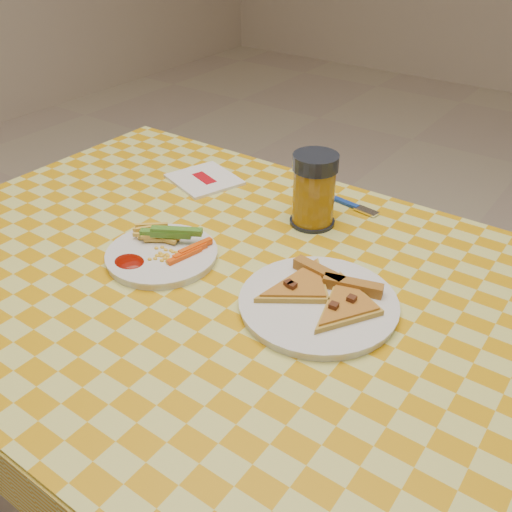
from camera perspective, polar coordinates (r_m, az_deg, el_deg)
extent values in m
cylinder|color=white|center=(1.72, -9.62, -1.63)|extent=(0.06, 0.06, 0.71)
cube|color=brown|center=(0.99, -2.72, -3.31)|extent=(1.20, 0.80, 0.04)
cylinder|color=silver|center=(1.04, -9.38, 0.02)|extent=(0.20, 0.20, 0.01)
cylinder|color=silver|center=(0.91, 6.24, -4.85)|extent=(0.27, 0.27, 0.01)
cube|color=#21570D|center=(1.04, -8.48, 2.37)|extent=(0.10, 0.07, 0.02)
cube|color=#F14D0A|center=(1.01, -6.60, 0.45)|extent=(0.06, 0.08, 0.01)
ellipsoid|color=#720B02|center=(1.01, -12.55, -0.58)|extent=(0.06, 0.05, 0.01)
cube|color=#AB7526|center=(0.95, 6.30, -1.71)|extent=(0.10, 0.03, 0.02)
cube|color=#AB7526|center=(0.93, 9.65, -3.04)|extent=(0.10, 0.05, 0.02)
cylinder|color=black|center=(1.14, 5.63, 3.47)|extent=(0.09, 0.09, 0.01)
cylinder|color=#875C0E|center=(1.11, 5.78, 5.94)|extent=(0.08, 0.08, 0.12)
cylinder|color=black|center=(1.08, 5.99, 9.33)|extent=(0.09, 0.09, 0.03)
cube|color=white|center=(1.31, -5.19, 7.64)|extent=(0.18, 0.17, 0.01)
cube|color=#AB0914|center=(1.31, -5.20, 7.79)|extent=(0.07, 0.05, 0.00)
cube|color=navy|center=(1.23, 8.02, 5.68)|extent=(0.11, 0.03, 0.01)
cube|color=white|center=(1.19, 11.00, 4.45)|extent=(0.05, 0.03, 0.00)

